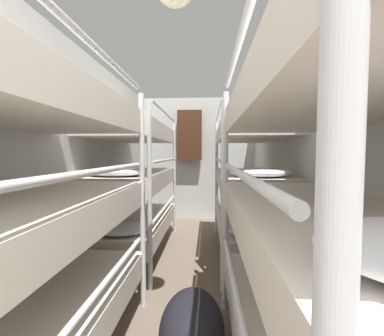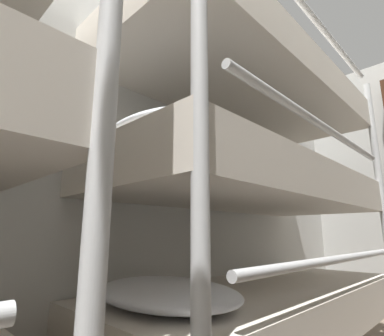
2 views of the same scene
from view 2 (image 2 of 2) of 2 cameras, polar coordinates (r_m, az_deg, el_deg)
wall_left at (r=1.39m, az=-21.67°, el=7.29°), size 0.06×5.22×2.25m
bunk_stack_left_far at (r=1.55m, az=12.00°, el=-3.14°), size 0.75×1.75×1.73m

